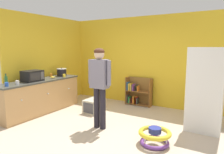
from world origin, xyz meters
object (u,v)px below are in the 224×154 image
microwave (32,76)px  crock_pot (62,72)px  refrigerator (206,89)px  banana_bunch (53,77)px  bookshelf (137,93)px  pet_carrier (94,106)px  clear_bottle (42,76)px  white_cup (17,82)px  teal_cup (40,77)px  orange_cup (51,75)px  yellow_cup (64,76)px  green_glass_bottle (6,80)px  kitchen_counter (40,96)px  baby_walker (155,136)px  standing_person (99,80)px  blue_cup (7,84)px

microwave → crock_pot: size_ratio=1.65×
refrigerator → banana_bunch: (-3.92, -0.63, 0.04)m
bookshelf → pet_carrier: bearing=-118.7°
bookshelf → clear_bottle: (-1.98, -1.95, 0.63)m
crock_pot → clear_bottle: 0.76m
banana_bunch → white_cup: white_cup is taller
refrigerator → teal_cup: 4.23m
orange_cup → yellow_cup: size_ratio=1.00×
microwave → teal_cup: (-0.15, 0.37, -0.09)m
banana_bunch → clear_bottle: bearing=-105.9°
bookshelf → green_glass_bottle: 3.65m
kitchen_counter → baby_walker: kitchen_counter is taller
microwave → yellow_cup: size_ratio=5.05×
orange_cup → clear_bottle: bearing=-69.5°
refrigerator → standing_person: size_ratio=1.01×
white_cup → teal_cup: bearing=105.0°
clear_bottle → teal_cup: clear_bottle is taller
banana_bunch → green_glass_bottle: green_glass_bottle is taller
refrigerator → green_glass_bottle: (-4.22, -1.85, 0.11)m
kitchen_counter → bookshelf: size_ratio=2.82×
kitchen_counter → orange_cup: (-0.21, 0.60, 0.50)m
clear_bottle → banana_bunch: bearing=74.1°
standing_person → white_cup: bearing=-161.6°
bookshelf → baby_walker: size_ratio=1.41×
banana_bunch → teal_cup: (-0.21, -0.28, 0.02)m
microwave → orange_cup: size_ratio=5.05×
crock_pot → blue_cup: crock_pot is taller
kitchen_counter → microwave: size_ratio=5.00×
baby_walker → yellow_cup: 3.34m
standing_person → microwave: standing_person is taller
bookshelf → standing_person: size_ratio=0.48×
banana_bunch → yellow_cup: size_ratio=1.67×
crock_pot → green_glass_bottle: crock_pot is taller
banana_bunch → teal_cup: size_ratio=1.67×
microwave → white_cup: microwave is taller
banana_bunch → clear_bottle: clear_bottle is taller
kitchen_counter → clear_bottle: (-0.02, 0.10, 0.55)m
standing_person → crock_pot: size_ratio=6.05×
pet_carrier → blue_cup: size_ratio=5.81×
refrigerator → standing_person: refrigerator is taller
baby_walker → orange_cup: bearing=167.4°
pet_carrier → orange_cup: bearing=-173.6°
pet_carrier → orange_cup: 1.66m
teal_cup → refrigerator: bearing=12.5°
bookshelf → pet_carrier: 1.48m
kitchen_counter → yellow_cup: size_ratio=25.27×
standing_person → teal_cup: 2.17m
standing_person → clear_bottle: 2.05m
white_cup → yellow_cup: 1.44m
pet_carrier → green_glass_bottle: green_glass_bottle is taller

